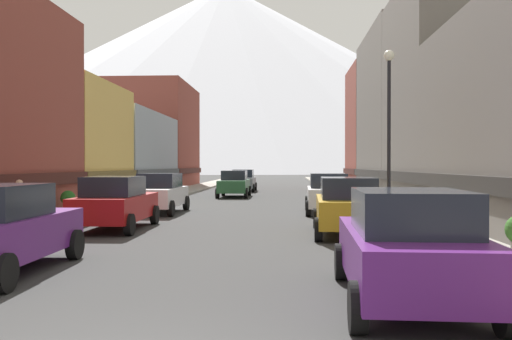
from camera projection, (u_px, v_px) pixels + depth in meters
name	position (u px, v px, depth m)	size (l,w,h in m)	color
sidewalk_left	(177.00, 193.00, 40.51)	(2.50, 100.00, 0.15)	gray
sidewalk_right	(346.00, 193.00, 39.82)	(2.50, 100.00, 0.15)	gray
storefront_left_2	(51.00, 146.00, 29.74)	(7.20, 8.20, 6.62)	#D8B259
storefront_left_3	(99.00, 155.00, 40.85)	(9.52, 13.27, 6.04)	#99A5B2
storefront_left_4	(150.00, 138.00, 53.55)	(8.37, 11.73, 9.99)	brown
storefront_right_2	(489.00, 101.00, 27.15)	(9.33, 8.95, 11.10)	#66605B
storefront_right_3	(413.00, 117.00, 37.47)	(6.60, 11.49, 11.30)	#66605B
storefront_right_4	(392.00, 130.00, 47.49)	(7.54, 8.21, 10.69)	brown
car_left_1	(115.00, 203.00, 18.20)	(2.09, 4.41, 1.78)	#9E1111
car_left_2	(159.00, 193.00, 24.46)	(2.10, 4.42, 1.78)	silver
car_right_0	(408.00, 246.00, 8.45)	(2.20, 4.46, 1.78)	#591E72
car_right_1	(347.00, 206.00, 16.83)	(2.22, 4.47, 1.78)	#B28419
car_right_2	(328.00, 193.00, 24.42)	(2.17, 4.45, 1.78)	silver
car_driving_0	(243.00, 180.00, 44.37)	(2.06, 4.40, 1.78)	slate
car_driving_1	(234.00, 184.00, 36.72)	(2.06, 4.40, 1.78)	#265933
trash_bin_right	(473.00, 229.00, 12.97)	(0.59, 0.59, 0.98)	#4C5156
potted_plant_0	(68.00, 201.00, 22.22)	(0.60, 0.60, 0.97)	gray
potted_plant_2	(439.00, 215.00, 18.19)	(0.55, 0.55, 0.73)	brown
pedestrian_0	(19.00, 207.00, 16.64)	(0.36, 0.36, 1.57)	navy
streetlamp_right	(389.00, 111.00, 18.24)	(0.36, 0.36, 5.86)	black
mountain_backdrop	(226.00, 77.00, 265.92)	(299.98, 299.98, 89.91)	silver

